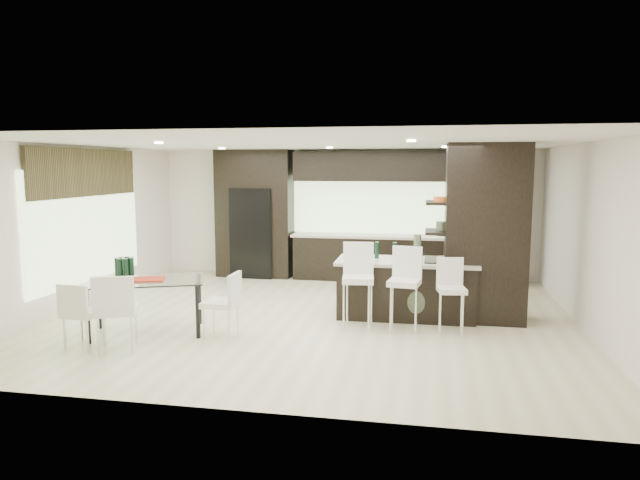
% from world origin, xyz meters
% --- Properties ---
extents(ground, '(8.00, 8.00, 0.00)m').
position_xyz_m(ground, '(0.00, 0.00, 0.00)').
color(ground, beige).
rests_on(ground, ground).
extents(back_wall, '(8.00, 0.02, 2.70)m').
position_xyz_m(back_wall, '(0.00, 3.50, 1.35)').
color(back_wall, white).
rests_on(back_wall, ground).
extents(left_wall, '(0.02, 7.00, 2.70)m').
position_xyz_m(left_wall, '(-4.00, 0.00, 1.35)').
color(left_wall, white).
rests_on(left_wall, ground).
extents(right_wall, '(0.02, 7.00, 2.70)m').
position_xyz_m(right_wall, '(4.00, 0.00, 1.35)').
color(right_wall, white).
rests_on(right_wall, ground).
extents(ceiling, '(8.00, 7.00, 0.02)m').
position_xyz_m(ceiling, '(0.00, 0.00, 2.70)').
color(ceiling, white).
rests_on(ceiling, ground).
extents(window_left, '(0.04, 3.20, 1.90)m').
position_xyz_m(window_left, '(-3.96, 0.20, 1.35)').
color(window_left, '#B2D199').
rests_on(window_left, left_wall).
extents(window_back, '(3.40, 0.04, 1.20)m').
position_xyz_m(window_back, '(0.60, 3.46, 1.55)').
color(window_back, '#B2D199').
rests_on(window_back, back_wall).
extents(stone_accent, '(0.08, 3.00, 0.80)m').
position_xyz_m(stone_accent, '(-3.93, 0.20, 2.25)').
color(stone_accent, brown).
rests_on(stone_accent, left_wall).
extents(ceiling_spots, '(4.00, 3.00, 0.02)m').
position_xyz_m(ceiling_spots, '(0.00, 0.25, 2.68)').
color(ceiling_spots, white).
rests_on(ceiling_spots, ceiling).
extents(back_cabinetry, '(6.80, 0.68, 2.70)m').
position_xyz_m(back_cabinetry, '(0.50, 3.17, 1.35)').
color(back_cabinetry, black).
rests_on(back_cabinetry, ground).
extents(refrigerator, '(0.90, 0.68, 1.90)m').
position_xyz_m(refrigerator, '(-1.90, 3.12, 0.95)').
color(refrigerator, black).
rests_on(refrigerator, ground).
extents(partition_column, '(1.20, 0.80, 2.70)m').
position_xyz_m(partition_column, '(2.60, 0.40, 1.35)').
color(partition_column, black).
rests_on(partition_column, ground).
extents(kitchen_island, '(2.18, 0.96, 0.90)m').
position_xyz_m(kitchen_island, '(1.43, 0.32, 0.45)').
color(kitchen_island, black).
rests_on(kitchen_island, ground).
extents(stool_left, '(0.49, 0.49, 1.01)m').
position_xyz_m(stool_left, '(0.76, -0.46, 0.50)').
color(stool_left, white).
rests_on(stool_left, ground).
extents(stool_mid, '(0.49, 0.49, 0.97)m').
position_xyz_m(stool_mid, '(1.43, -0.46, 0.49)').
color(stool_mid, white).
rests_on(stool_mid, ground).
extents(stool_right, '(0.43, 0.43, 0.86)m').
position_xyz_m(stool_right, '(2.09, -0.43, 0.43)').
color(stool_right, white).
rests_on(stool_right, ground).
extents(bench, '(1.23, 0.71, 0.44)m').
position_xyz_m(bench, '(1.37, 0.36, 0.22)').
color(bench, black).
rests_on(bench, ground).
extents(floor_vase, '(0.57, 0.57, 1.34)m').
position_xyz_m(floor_vase, '(1.59, 0.11, 0.67)').
color(floor_vase, '#4C5B41').
rests_on(floor_vase, ground).
extents(dining_table, '(1.81, 1.41, 0.77)m').
position_xyz_m(dining_table, '(-2.14, -1.26, 0.38)').
color(dining_table, white).
rests_on(dining_table, ground).
extents(chair_near, '(0.65, 0.65, 0.93)m').
position_xyz_m(chair_near, '(-2.14, -2.04, 0.47)').
color(chair_near, white).
rests_on(chair_near, ground).
extents(chair_far, '(0.46, 0.46, 0.80)m').
position_xyz_m(chair_far, '(-2.64, -2.00, 0.40)').
color(chair_far, white).
rests_on(chair_far, ground).
extents(chair_end, '(0.46, 0.46, 0.84)m').
position_xyz_m(chair_end, '(-1.04, -1.26, 0.42)').
color(chair_end, white).
rests_on(chair_end, ground).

